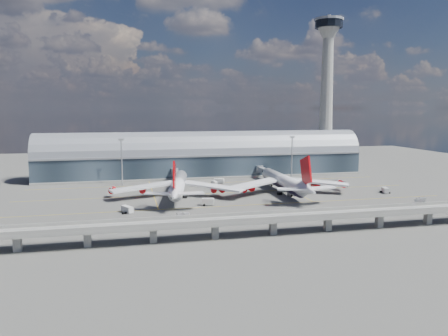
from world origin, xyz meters
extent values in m
plane|color=#474744|center=(0.00, 0.00, 0.00)|extent=(500.00, 500.00, 0.00)
cube|color=gold|center=(0.00, -10.00, 0.01)|extent=(200.00, 0.25, 0.01)
cube|color=gold|center=(0.00, 20.00, 0.01)|extent=(200.00, 0.25, 0.01)
cube|color=gold|center=(0.00, 50.00, 0.01)|extent=(200.00, 0.25, 0.01)
cube|color=gold|center=(-35.00, 30.00, 0.01)|extent=(0.25, 80.00, 0.01)
cube|color=gold|center=(35.00, 30.00, 0.01)|extent=(0.25, 80.00, 0.01)
cube|color=#1D2731|center=(0.00, 78.00, 7.00)|extent=(200.00, 28.00, 14.00)
cylinder|color=gray|center=(0.00, 78.00, 14.00)|extent=(200.00, 28.00, 28.00)
cube|color=gray|center=(0.00, 64.00, 14.00)|extent=(200.00, 1.00, 1.20)
cube|color=gray|center=(0.00, 78.00, 0.60)|extent=(200.00, 30.00, 1.20)
cube|color=gray|center=(85.00, 83.00, 4.00)|extent=(18.00, 18.00, 8.00)
cone|color=gray|center=(85.00, 83.00, 45.00)|extent=(10.00, 10.00, 90.00)
cone|color=gray|center=(85.00, 83.00, 92.00)|extent=(16.00, 16.00, 8.00)
cylinder|color=black|center=(85.00, 83.00, 97.00)|extent=(18.00, 18.00, 5.00)
cylinder|color=gray|center=(85.00, 83.00, 100.00)|extent=(19.00, 19.00, 1.50)
cylinder|color=gray|center=(85.00, 83.00, 101.50)|extent=(2.40, 2.40, 3.00)
cube|color=gray|center=(0.00, -55.00, 5.50)|extent=(220.00, 8.50, 1.20)
cube|color=gray|center=(0.00, -59.00, 6.60)|extent=(220.00, 0.40, 1.20)
cube|color=gray|center=(0.00, -51.00, 6.60)|extent=(220.00, 0.40, 1.20)
cube|color=gray|center=(0.00, -56.50, 6.15)|extent=(220.00, 0.12, 0.12)
cube|color=gray|center=(0.00, -53.50, 6.15)|extent=(220.00, 0.12, 0.12)
cube|color=gray|center=(-80.00, -55.00, 2.50)|extent=(2.20, 2.20, 5.00)
cube|color=gray|center=(-60.00, -55.00, 2.50)|extent=(2.20, 2.20, 5.00)
cube|color=gray|center=(-40.00, -55.00, 2.50)|extent=(2.20, 2.20, 5.00)
cube|color=gray|center=(-20.00, -55.00, 2.50)|extent=(2.20, 2.20, 5.00)
cube|color=gray|center=(0.00, -55.00, 2.50)|extent=(2.20, 2.20, 5.00)
cube|color=gray|center=(20.00, -55.00, 2.50)|extent=(2.20, 2.20, 5.00)
cube|color=gray|center=(40.00, -55.00, 2.50)|extent=(2.20, 2.20, 5.00)
cube|color=gray|center=(60.00, -55.00, 2.50)|extent=(2.20, 2.20, 5.00)
cylinder|color=gray|center=(-50.00, 55.00, 12.50)|extent=(0.70, 0.70, 25.00)
cube|color=gray|center=(-50.00, 55.00, 25.20)|extent=(3.00, 0.40, 1.00)
cylinder|color=gray|center=(50.00, 55.00, 12.50)|extent=(0.70, 0.70, 25.00)
cube|color=gray|center=(50.00, 55.00, 25.20)|extent=(3.00, 0.40, 1.00)
cylinder|color=white|center=(-23.42, 15.41, 6.06)|extent=(15.21, 52.13, 6.25)
cone|color=white|center=(-18.38, 43.82, 6.06)|extent=(7.52, 8.79, 6.25)
cone|color=white|center=(-28.79, -14.92, 6.84)|extent=(8.21, 12.64, 6.25)
cube|color=#AE070B|center=(-28.28, -12.03, 14.56)|extent=(2.71, 11.63, 12.94)
cube|color=white|center=(-39.87, 16.35, 5.28)|extent=(32.39, 17.15, 2.53)
cube|color=white|center=(-7.65, 10.63, 5.28)|extent=(29.63, 25.58, 2.53)
cylinder|color=#AE070B|center=(-40.12, 18.38, 3.52)|extent=(3.93, 5.36, 3.13)
cylinder|color=#AE070B|center=(-54.44, 20.91, 3.52)|extent=(3.93, 5.36, 3.13)
cylinder|color=#AE070B|center=(-6.71, 12.45, 3.52)|extent=(3.93, 5.36, 3.13)
cylinder|color=#AE070B|center=(7.61, 9.92, 3.52)|extent=(3.93, 5.36, 3.13)
cylinder|color=gray|center=(-20.23, 33.41, 1.47)|extent=(0.49, 0.49, 2.93)
cylinder|color=gray|center=(-27.18, 12.11, 1.47)|extent=(0.59, 0.59, 2.93)
cylinder|color=gray|center=(-21.02, 11.02, 1.47)|extent=(0.59, 0.59, 2.93)
cylinder|color=black|center=(-27.18, 12.11, 0.54)|extent=(2.37, 1.82, 1.47)
cylinder|color=black|center=(-21.02, 11.02, 0.54)|extent=(2.37, 1.82, 1.47)
cylinder|color=white|center=(29.05, 12.85, 6.25)|extent=(6.37, 51.24, 6.14)
cone|color=white|center=(29.18, 41.63, 6.25)|extent=(6.18, 8.50, 6.14)
cone|color=white|center=(28.91, -18.05, 7.09)|extent=(6.20, 12.73, 6.14)
cube|color=#AE070B|center=(28.92, -14.87, 15.14)|extent=(0.80, 12.67, 14.02)
cube|color=white|center=(12.46, 10.81, 5.40)|extent=(32.21, 22.37, 2.62)
cube|color=white|center=(45.62, 10.66, 5.40)|extent=(32.15, 22.59, 2.62)
cylinder|color=black|center=(29.05, 12.85, 4.56)|extent=(5.43, 45.98, 5.22)
cylinder|color=#AE070B|center=(11.85, 12.93, 3.49)|extent=(3.41, 5.31, 3.39)
cylinder|color=#AE070B|center=(-2.89, 13.00, 3.49)|extent=(3.41, 5.31, 3.39)
cylinder|color=#AE070B|center=(46.25, 12.78, 3.49)|extent=(3.41, 5.31, 3.39)
cylinder|color=#AE070B|center=(60.99, 12.71, 3.49)|extent=(3.41, 5.31, 3.39)
cylinder|color=gray|center=(29.13, 30.91, 1.59)|extent=(0.53, 0.53, 3.18)
cylinder|color=gray|center=(25.64, 8.63, 1.59)|extent=(0.64, 0.64, 3.18)
cylinder|color=gray|center=(32.42, 8.60, 1.59)|extent=(0.64, 0.64, 3.18)
cylinder|color=black|center=(25.64, 8.63, 0.58)|extent=(2.34, 1.60, 1.59)
cylinder|color=black|center=(32.42, 8.60, 0.58)|extent=(2.34, 1.60, 1.59)
cube|color=gray|center=(-19.92, 52.00, 5.20)|extent=(3.00, 24.00, 3.00)
cube|color=gray|center=(-19.92, 40.00, 5.20)|extent=(3.60, 3.60, 3.40)
cylinder|color=gray|center=(-19.92, 64.00, 5.20)|extent=(4.40, 4.40, 4.00)
cylinder|color=gray|center=(-19.92, 40.00, 1.70)|extent=(0.50, 0.50, 3.40)
cylinder|color=black|center=(-19.92, 40.00, 0.35)|extent=(1.40, 0.80, 0.80)
cube|color=gray|center=(32.55, 50.00, 5.20)|extent=(3.00, 28.00, 3.00)
cube|color=gray|center=(32.55, 36.00, 5.20)|extent=(3.60, 3.60, 3.40)
cylinder|color=gray|center=(32.55, 64.00, 5.20)|extent=(4.40, 4.40, 4.00)
cylinder|color=gray|center=(32.55, 36.00, 1.70)|extent=(0.50, 0.50, 3.40)
cylinder|color=black|center=(32.55, 36.00, 0.35)|extent=(1.40, 0.80, 0.80)
cube|color=beige|center=(-47.82, -12.86, 1.52)|extent=(5.07, 6.89, 2.47)
cylinder|color=black|center=(-46.81, -10.99, 0.43)|extent=(2.50, 1.88, 0.85)
cylinder|color=black|center=(-48.82, -14.74, 0.43)|extent=(2.50, 1.88, 0.85)
cube|color=beige|center=(-13.21, -6.47, 1.71)|extent=(5.81, 3.78, 2.78)
cylinder|color=black|center=(-11.56, -6.02, 0.48)|extent=(1.63, 2.83, 0.96)
cylinder|color=black|center=(-14.87, -6.91, 0.48)|extent=(1.63, 2.83, 0.96)
cube|color=beige|center=(32.51, 4.50, 1.72)|extent=(8.94, 5.14, 2.80)
cylinder|color=black|center=(35.12, 5.40, 0.48)|extent=(1.79, 2.86, 0.97)
cylinder|color=black|center=(29.91, 3.60, 0.48)|extent=(1.79, 2.86, 0.97)
cube|color=beige|center=(78.94, 1.42, 1.49)|extent=(3.61, 5.97, 2.42)
cylinder|color=black|center=(78.44, 3.14, 0.42)|extent=(2.47, 1.45, 0.84)
cylinder|color=black|center=(79.43, -0.30, 0.42)|extent=(2.47, 1.45, 0.84)
cube|color=beige|center=(-0.39, 41.72, 1.38)|extent=(2.97, 4.66, 2.24)
cylinder|color=black|center=(-0.05, 43.06, 0.39)|extent=(2.28, 1.28, 0.78)
cylinder|color=black|center=(-0.72, 40.39, 0.39)|extent=(2.28, 1.28, 0.78)
cube|color=beige|center=(3.34, 47.00, 1.51)|extent=(6.04, 4.21, 2.45)
cylinder|color=black|center=(5.00, 47.71, 0.42)|extent=(1.70, 2.50, 0.85)
cylinder|color=black|center=(1.68, 46.29, 0.42)|extent=(1.70, 2.50, 0.85)
cube|color=gray|center=(-28.03, -25.53, 0.27)|extent=(2.86, 2.20, 0.32)
cube|color=silver|center=(-28.03, -25.53, 1.12)|extent=(2.42, 2.01, 1.60)
cube|color=gray|center=(-25.31, -26.10, 0.27)|extent=(2.86, 2.20, 0.32)
cube|color=silver|center=(-25.31, -26.10, 1.12)|extent=(2.42, 2.01, 1.60)
cube|color=gray|center=(6.48, -40.87, 0.23)|extent=(2.58, 2.12, 0.28)
cube|color=silver|center=(6.48, -40.87, 0.97)|extent=(2.20, 1.91, 1.39)
cube|color=gray|center=(8.77, -40.10, 0.23)|extent=(2.58, 2.12, 0.28)
cube|color=silver|center=(8.77, -40.10, 0.97)|extent=(2.20, 1.91, 1.39)
cube|color=gray|center=(11.05, -39.34, 0.23)|extent=(2.58, 2.12, 0.28)
cube|color=silver|center=(11.05, -39.34, 0.97)|extent=(2.20, 1.91, 1.39)
cube|color=gray|center=(79.00, -23.20, 0.26)|extent=(2.94, 2.56, 0.31)
cube|color=silver|center=(79.00, -23.20, 1.08)|extent=(2.53, 2.28, 1.55)
cube|color=gray|center=(81.42, -22.04, 0.26)|extent=(2.94, 2.56, 0.31)
cube|color=silver|center=(81.42, -22.04, 1.08)|extent=(2.53, 2.28, 1.55)
cube|color=gray|center=(83.83, -20.88, 0.26)|extent=(2.94, 2.56, 0.31)
cube|color=silver|center=(83.83, -20.88, 1.08)|extent=(2.53, 2.28, 1.55)
camera|label=1|loc=(-47.81, -190.84, 42.24)|focal=35.00mm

